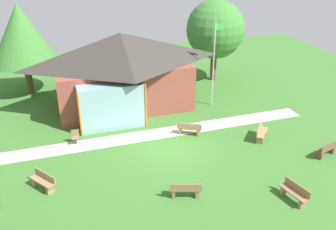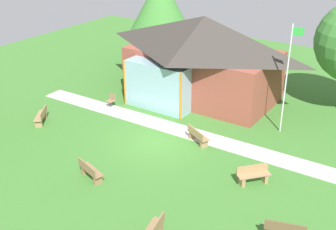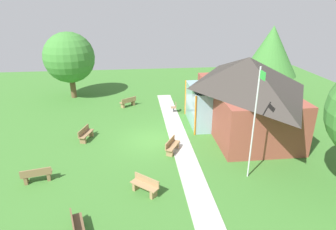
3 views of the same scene
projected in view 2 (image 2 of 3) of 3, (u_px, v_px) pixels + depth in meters
ground_plane at (158, 143)px, 22.86m from camera, size 44.00×44.00×0.00m
pavilion at (201, 57)px, 27.31m from camera, size 10.05×6.77×5.27m
footpath at (177, 130)px, 24.26m from camera, size 19.61×1.52×0.03m
flagpole at (287, 75)px, 22.70m from camera, size 0.64×0.08×5.98m
bench_mid_right at (253, 175)px, 19.39m from camera, size 1.32×1.42×0.84m
bench_lawn_far_right at (285, 230)px, 16.05m from camera, size 1.56×0.86×0.84m
bench_front_center at (90, 171)px, 19.67m from camera, size 1.56×0.87×0.84m
bench_mid_left at (41, 116)px, 24.88m from camera, size 1.23×1.48×0.84m
bench_rear_near_path at (197, 136)px, 22.72m from camera, size 1.53×1.09×0.84m
patio_chair_west at (111, 101)px, 26.87m from camera, size 0.46×0.46×0.86m
tree_behind_pavilion_left at (160, 4)px, 33.30m from camera, size 4.85×4.85×6.79m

